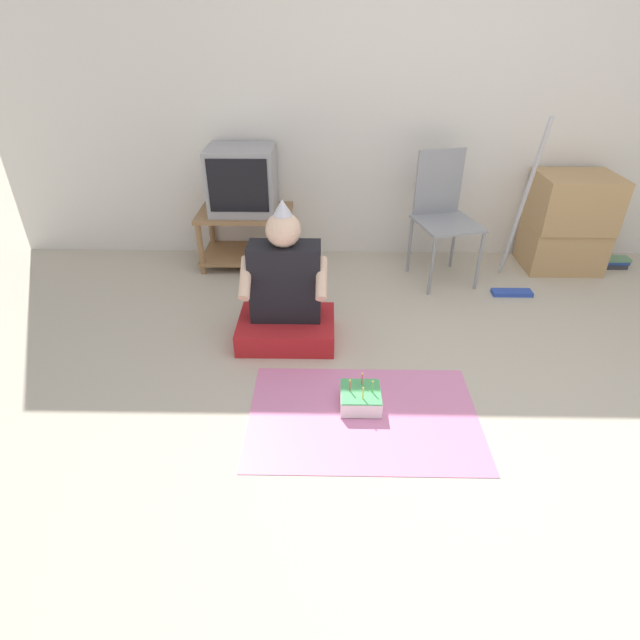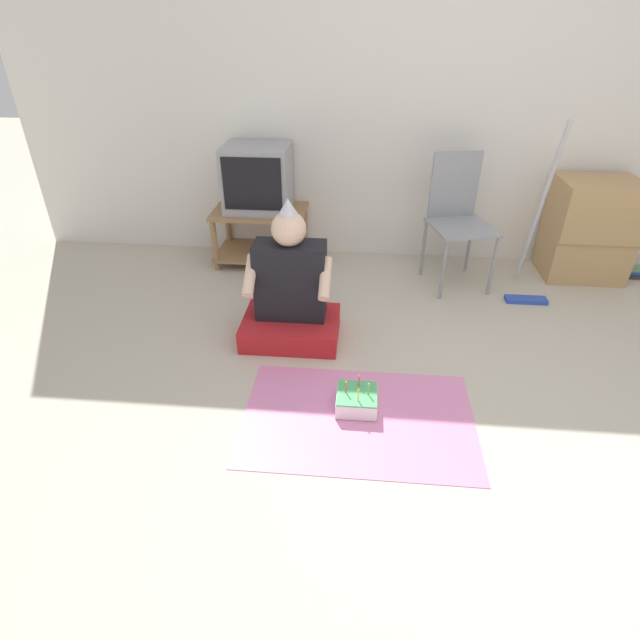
{
  "view_description": "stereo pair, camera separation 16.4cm",
  "coord_description": "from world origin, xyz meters",
  "views": [
    {
      "loc": [
        -0.66,
        -1.68,
        1.72
      ],
      "look_at": [
        -0.7,
        0.54,
        0.35
      ],
      "focal_mm": 28.0,
      "sensor_mm": 36.0,
      "label": 1
    },
    {
      "loc": [
        -0.49,
        -1.67,
        1.72
      ],
      "look_at": [
        -0.7,
        0.54,
        0.35
      ],
      "focal_mm": 28.0,
      "sensor_mm": 36.0,
      "label": 2
    }
  ],
  "objects": [
    {
      "name": "party_cloth",
      "position": [
        -0.47,
        0.2,
        0.0
      ],
      "size": [
        1.14,
        0.76,
        0.01
      ],
      "color": "pink",
      "rests_on": "ground_plane"
    },
    {
      "name": "tv_stand",
      "position": [
        -1.3,
        1.99,
        0.26
      ],
      "size": [
        0.71,
        0.47,
        0.43
      ],
      "color": "#997047",
      "rests_on": "ground_plane"
    },
    {
      "name": "book_pile",
      "position": [
        1.62,
        1.97,
        0.04
      ],
      "size": [
        0.19,
        0.13,
        0.08
      ],
      "color": "#333338",
      "rests_on": "ground_plane"
    },
    {
      "name": "tv",
      "position": [
        -1.3,
        2.0,
        0.67
      ],
      "size": [
        0.48,
        0.42,
        0.47
      ],
      "color": "#99999E",
      "rests_on": "tv_stand"
    },
    {
      "name": "ground_plane",
      "position": [
        0.0,
        0.0,
        0.0
      ],
      "size": [
        16.0,
        16.0,
        0.0
      ],
      "primitive_type": "plane",
      "color": "#BCB29E"
    },
    {
      "name": "person_seated",
      "position": [
        -0.91,
        0.91,
        0.29
      ],
      "size": [
        0.58,
        0.43,
        0.87
      ],
      "color": "red",
      "rests_on": "ground_plane"
    },
    {
      "name": "wall_back",
      "position": [
        0.0,
        2.25,
        1.27
      ],
      "size": [
        6.4,
        0.06,
        2.55
      ],
      "color": "silver",
      "rests_on": "ground_plane"
    },
    {
      "name": "dust_mop",
      "position": [
        0.66,
        1.57,
        0.35
      ],
      "size": [
        0.28,
        0.37,
        1.21
      ],
      "color": "#2D4CB2",
      "rests_on": "ground_plane"
    },
    {
      "name": "cardboard_box_stack",
      "position": [
        1.16,
        1.97,
        0.37
      ],
      "size": [
        0.56,
        0.45,
        0.72
      ],
      "color": "tan",
      "rests_on": "ground_plane"
    },
    {
      "name": "folding_chair",
      "position": [
        0.16,
        1.8,
        0.52
      ],
      "size": [
        0.5,
        0.52,
        0.92
      ],
      "color": "gray",
      "rests_on": "ground_plane"
    },
    {
      "name": "birthday_cake",
      "position": [
        -0.49,
        0.28,
        0.05
      ],
      "size": [
        0.2,
        0.2,
        0.16
      ],
      "color": "white",
      "rests_on": "party_cloth"
    }
  ]
}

